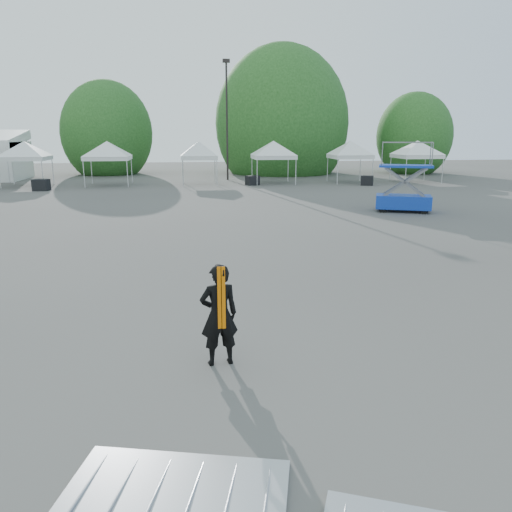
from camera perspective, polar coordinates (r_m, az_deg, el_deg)
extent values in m
plane|color=#474442|center=(11.88, -4.91, -5.42)|extent=(120.00, 120.00, 0.00)
cylinder|color=black|center=(43.35, -3.34, 14.95)|extent=(0.16, 0.16, 9.50)
cube|color=black|center=(43.72, -3.43, 21.38)|extent=(0.60, 0.25, 0.30)
cylinder|color=#382314|center=(51.82, -16.44, 10.24)|extent=(0.36, 0.36, 2.27)
ellipsoid|color=#1F4B19|center=(51.74, -16.66, 13.33)|extent=(4.16, 4.16, 4.78)
cylinder|color=#382314|center=(51.16, 2.90, 11.03)|extent=(0.36, 0.36, 2.80)
ellipsoid|color=#1F4B19|center=(51.11, 2.95, 14.90)|extent=(5.12, 5.12, 5.89)
cylinder|color=#382314|center=(53.28, 17.41, 10.17)|extent=(0.36, 0.36, 2.10)
ellipsoid|color=#1F4B19|center=(53.21, 17.62, 12.94)|extent=(3.84, 3.84, 4.42)
cylinder|color=silver|center=(40.06, -23.21, 8.59)|extent=(0.06, 0.06, 2.00)
cylinder|color=silver|center=(43.76, -26.02, 8.67)|extent=(0.06, 0.06, 2.00)
cylinder|color=silver|center=(42.94, -22.19, 8.97)|extent=(0.06, 0.06, 2.00)
cube|color=white|center=(41.84, -24.83, 10.10)|extent=(3.18, 3.18, 0.30)
pyramid|color=white|center=(41.80, -25.01, 11.81)|extent=(4.50, 4.50, 1.10)
cylinder|color=silver|center=(38.95, -19.07, 8.83)|extent=(0.06, 0.06, 2.00)
cylinder|color=silver|center=(38.48, -14.48, 9.09)|extent=(0.06, 0.06, 2.00)
cylinder|color=silver|center=(41.99, -18.28, 9.20)|extent=(0.06, 0.06, 2.00)
cylinder|color=silver|center=(41.55, -14.01, 9.44)|extent=(0.06, 0.06, 2.00)
cube|color=white|center=(40.15, -16.57, 10.69)|extent=(3.30, 3.30, 0.30)
pyramid|color=white|center=(40.11, -16.69, 12.47)|extent=(4.67, 4.67, 1.10)
cylinder|color=silver|center=(38.32, -8.36, 9.36)|extent=(0.06, 0.06, 2.00)
cylinder|color=silver|center=(38.39, -4.49, 9.47)|extent=(0.06, 0.06, 2.00)
cylinder|color=silver|center=(40.87, -8.35, 9.64)|extent=(0.06, 0.06, 2.00)
cylinder|color=silver|center=(40.94, -4.72, 9.74)|extent=(0.06, 0.06, 2.00)
cube|color=white|center=(39.55, -6.52, 11.12)|extent=(2.76, 2.76, 0.30)
pyramid|color=white|center=(39.51, -6.57, 12.93)|extent=(3.90, 3.90, 1.10)
cylinder|color=silver|center=(38.65, 0.13, 9.54)|extent=(0.06, 0.06, 2.00)
cylinder|color=silver|center=(39.19, 4.57, 9.56)|extent=(0.06, 0.06, 2.00)
cylinder|color=silver|center=(41.64, -0.46, 9.85)|extent=(0.06, 0.06, 2.00)
cylinder|color=silver|center=(42.14, 3.68, 9.87)|extent=(0.06, 0.06, 2.00)
cube|color=white|center=(40.31, 1.99, 11.25)|extent=(3.22, 3.22, 0.30)
pyramid|color=white|center=(40.27, 2.01, 13.03)|extent=(4.56, 4.56, 1.10)
cylinder|color=silver|center=(39.90, 9.30, 9.50)|extent=(0.06, 0.06, 2.00)
cylinder|color=silver|center=(40.83, 13.17, 9.42)|extent=(0.06, 0.06, 2.00)
cylinder|color=silver|center=(42.62, 8.17, 9.81)|extent=(0.06, 0.06, 2.00)
cylinder|color=silver|center=(43.49, 11.83, 9.74)|extent=(0.06, 0.06, 2.00)
cube|color=white|center=(41.62, 10.68, 11.11)|extent=(3.04, 3.04, 0.30)
pyramid|color=white|center=(41.59, 10.76, 12.83)|extent=(4.30, 4.30, 1.10)
cylinder|color=silver|center=(41.60, 16.76, 9.27)|extent=(0.06, 0.06, 2.00)
cylinder|color=silver|center=(42.96, 20.55, 9.11)|extent=(0.06, 0.06, 2.00)
cylinder|color=silver|center=(44.42, 15.11, 9.64)|extent=(0.06, 0.06, 2.00)
cylinder|color=silver|center=(45.70, 18.72, 9.49)|extent=(0.06, 0.06, 2.00)
cube|color=white|center=(43.58, 17.89, 10.80)|extent=(3.28, 3.28, 0.30)
pyramid|color=white|center=(43.55, 18.01, 12.44)|extent=(4.64, 4.64, 1.10)
imported|color=black|center=(8.58, -4.25, -6.72)|extent=(0.71, 0.53, 1.80)
cube|color=orange|center=(8.29, -4.22, -4.83)|extent=(0.14, 0.02, 1.08)
cube|color=#0D0C9C|center=(26.68, 16.47, 5.97)|extent=(3.01, 2.27, 0.68)
cube|color=#0D0C9C|center=(26.51, 16.74, 9.82)|extent=(2.89, 2.17, 0.11)
cylinder|color=black|center=(26.14, 14.24, 5.28)|extent=(0.44, 0.31, 0.41)
cylinder|color=black|center=(26.22, 18.68, 5.01)|extent=(0.44, 0.31, 0.41)
cylinder|color=black|center=(27.25, 14.26, 5.62)|extent=(0.44, 0.31, 0.41)
cylinder|color=black|center=(27.34, 18.52, 5.35)|extent=(0.44, 0.31, 0.41)
cube|color=#AAACB2|center=(6.24, -9.01, -24.83)|extent=(2.70, 1.82, 0.06)
cube|color=black|center=(38.21, -23.34, 7.47)|extent=(1.16, 0.98, 0.80)
cube|color=black|center=(38.93, -0.40, 8.63)|extent=(1.14, 1.03, 0.72)
cube|color=black|center=(39.76, 12.58, 8.42)|extent=(1.14, 1.02, 0.73)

